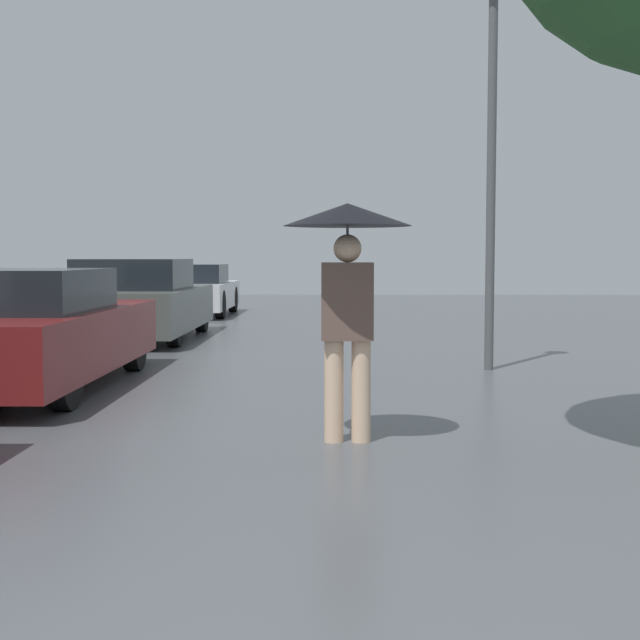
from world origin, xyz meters
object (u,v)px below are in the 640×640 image
object	(u,v)px
parked_car_farthest	(194,291)
street_lamp	(492,99)
pedestrian	(347,257)
parked_car_third	(137,302)
parked_car_second	(21,331)

from	to	relation	value
parked_car_farthest	street_lamp	size ratio (longest dim) A/B	0.83
pedestrian	parked_car_third	distance (m)	8.80
pedestrian	street_lamp	xyz separation A→B (m)	(1.76, 4.19, 1.86)
parked_car_second	street_lamp	size ratio (longest dim) A/B	0.95
parked_car_farthest	street_lamp	world-z (taller)	street_lamp
parked_car_third	street_lamp	size ratio (longest dim) A/B	0.94
pedestrian	parked_car_second	xyz separation A→B (m)	(-3.33, 2.63, -0.77)
parked_car_second	parked_car_third	bearing A→B (deg)	90.08
parked_car_third	parked_car_farthest	bearing A→B (deg)	89.91
pedestrian	street_lamp	world-z (taller)	street_lamp
parked_car_second	parked_car_third	world-z (taller)	parked_car_third
parked_car_farthest	parked_car_second	bearing A→B (deg)	-90.01
parked_car_third	parked_car_farthest	xyz separation A→B (m)	(0.01, 5.94, -0.06)
parked_car_third	parked_car_second	bearing A→B (deg)	-89.92
parked_car_third	street_lamp	world-z (taller)	street_lamp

